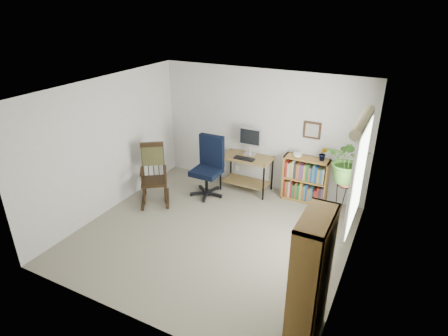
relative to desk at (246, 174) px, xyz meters
The scene contains 18 objects.
floor 1.75m from the desk, 84.53° to the right, with size 4.20×4.00×0.00m, color gray.
ceiling 2.66m from the desk, 84.53° to the right, with size 4.20×4.00×0.00m, color silver.
wall_back 0.91m from the desk, 61.51° to the left, with size 4.20×0.00×2.40m, color beige.
wall_front 3.80m from the desk, 87.48° to the right, with size 4.20×0.00×2.40m, color beige.
wall_left 2.71m from the desk, 138.73° to the right, with size 0.00×4.00×2.40m, color beige.
wall_right 2.95m from the desk, 36.92° to the right, with size 0.00×4.00×2.40m, color beige.
window 2.82m from the desk, 32.20° to the right, with size 0.12×1.20×1.50m, color silver, non-canonical shape.
desk is the anchor object (origin of this frame).
monitor 0.66m from the desk, 90.00° to the left, with size 0.46×0.16×0.56m, color #BABABF, non-canonical shape.
keyboard 0.39m from the desk, 90.00° to the right, with size 0.40×0.15×0.03m, color black.
office_chair 0.86m from the desk, 137.13° to the right, with size 0.66×0.66×1.20m, color black, non-canonical shape.
rocking_chair 1.84m from the desk, 138.65° to the right, with size 0.59×0.98×1.14m, color black, non-canonical shape.
low_bookshelf 1.17m from the desk, ahead, with size 0.83×0.28×0.88m, color olive, non-canonical shape.
tall_bookshelf 3.71m from the desk, 55.53° to the right, with size 0.31×0.72×1.64m, color olive, non-canonical shape.
plant_stand 2.02m from the desk, 13.39° to the right, with size 0.25×0.25×0.91m, color black, non-canonical shape.
spider_plant 2.35m from the desk, 13.39° to the right, with size 1.69×1.88×1.46m, color #366222.
potted_plant_small 1.56m from the desk, ahead, with size 0.13×0.24×0.11m, color #366222.
framed_picture 1.56m from the desk, 13.09° to the left, with size 0.32×0.04×0.32m, color black, non-canonical shape.
Camera 1 is at (2.52, -4.52, 3.59)m, focal length 30.00 mm.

